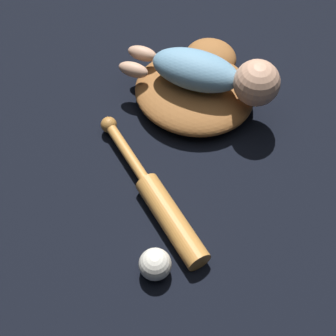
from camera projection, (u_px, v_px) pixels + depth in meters
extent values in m
plane|color=black|center=(207.00, 103.00, 1.44)|extent=(6.00, 6.00, 0.00)
ellipsoid|color=#935B2D|center=(194.00, 92.00, 1.41)|extent=(0.33, 0.30, 0.07)
ellipsoid|color=#935B2D|center=(211.00, 58.00, 1.48)|extent=(0.15, 0.14, 0.07)
ellipsoid|color=#6693B2|center=(196.00, 70.00, 1.34)|extent=(0.23, 0.13, 0.09)
sphere|color=tan|center=(257.00, 83.00, 1.30)|extent=(0.11, 0.11, 0.11)
ellipsoid|color=tan|center=(142.00, 53.00, 1.41)|extent=(0.08, 0.04, 0.04)
ellipsoid|color=tan|center=(133.00, 70.00, 1.38)|extent=(0.08, 0.04, 0.04)
cylinder|color=#C6843D|center=(172.00, 220.00, 1.22)|extent=(0.20, 0.20, 0.05)
cylinder|color=#C6843D|center=(127.00, 152.00, 1.32)|extent=(0.15, 0.15, 0.02)
sphere|color=#A97034|center=(109.00, 125.00, 1.36)|extent=(0.04, 0.04, 0.04)
sphere|color=silver|center=(155.00, 264.00, 1.15)|extent=(0.07, 0.07, 0.07)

